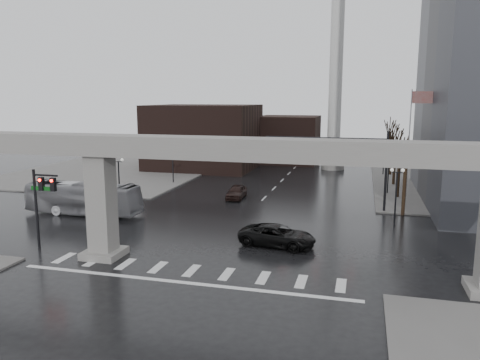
# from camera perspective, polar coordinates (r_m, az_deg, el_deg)

# --- Properties ---
(ground) EXTENTS (160.00, 160.00, 0.00)m
(ground) POSITION_cam_1_polar(r_m,az_deg,el_deg) (32.25, -5.28, -10.33)
(ground) COLOR black
(ground) RESTS_ON ground
(sidewalk_nw) EXTENTS (28.00, 36.00, 0.15)m
(sidewalk_nw) POSITION_cam_1_polar(r_m,az_deg,el_deg) (74.82, -14.60, 1.18)
(sidewalk_nw) COLOR #605E5C
(sidewalk_nw) RESTS_ON ground
(elevated_guideway) EXTENTS (48.00, 2.60, 8.70)m
(elevated_guideway) POSITION_cam_1_polar(r_m,az_deg,el_deg) (30.13, -3.23, 1.78)
(elevated_guideway) COLOR gray
(elevated_guideway) RESTS_ON ground
(building_far_left) EXTENTS (16.00, 14.00, 10.00)m
(building_far_left) POSITION_cam_1_polar(r_m,az_deg,el_deg) (74.76, -4.40, 5.27)
(building_far_left) COLOR black
(building_far_left) RESTS_ON ground
(building_far_mid) EXTENTS (10.00, 10.00, 8.00)m
(building_far_mid) POSITION_cam_1_polar(r_m,az_deg,el_deg) (81.64, 5.96, 4.95)
(building_far_mid) COLOR black
(building_far_mid) RESTS_ON ground
(smokestack) EXTENTS (3.60, 3.60, 30.00)m
(smokestack) POSITION_cam_1_polar(r_m,az_deg,el_deg) (74.51, 11.57, 11.51)
(smokestack) COLOR silver
(smokestack) RESTS_ON ground
(signal_mast_arm) EXTENTS (12.12, 0.43, 8.00)m
(signal_mast_arm) POSITION_cam_1_polar(r_m,az_deg,el_deg) (47.48, 12.90, 3.30)
(signal_mast_arm) COLOR black
(signal_mast_arm) RESTS_ON ground
(signal_left_pole) EXTENTS (2.30, 0.30, 6.00)m
(signal_left_pole) POSITION_cam_1_polar(r_m,az_deg,el_deg) (37.44, -23.02, -1.74)
(signal_left_pole) COLOR black
(signal_left_pole) RESTS_ON ground
(flagpole_assembly) EXTENTS (2.06, 0.12, 12.00)m
(flagpole_assembly) POSITION_cam_1_polar(r_m,az_deg,el_deg) (50.71, 20.27, 5.28)
(flagpole_assembly) COLOR silver
(flagpole_assembly) RESTS_ON ground
(lamp_right_0) EXTENTS (1.22, 0.32, 5.11)m
(lamp_right_0) POSITION_cam_1_polar(r_m,az_deg,el_deg) (43.15, 18.53, -0.79)
(lamp_right_0) COLOR black
(lamp_right_0) RESTS_ON ground
(lamp_right_1) EXTENTS (1.22, 0.32, 5.11)m
(lamp_right_1) POSITION_cam_1_polar(r_m,az_deg,el_deg) (56.95, 17.68, 1.78)
(lamp_right_1) COLOR black
(lamp_right_1) RESTS_ON ground
(lamp_right_2) EXTENTS (1.22, 0.32, 5.11)m
(lamp_right_2) POSITION_cam_1_polar(r_m,az_deg,el_deg) (70.83, 17.17, 3.35)
(lamp_right_2) COLOR black
(lamp_right_2) RESTS_ON ground
(lamp_left_0) EXTENTS (1.22, 0.32, 5.11)m
(lamp_left_0) POSITION_cam_1_polar(r_m,az_deg,el_deg) (49.30, -14.56, 0.71)
(lamp_left_0) COLOR black
(lamp_left_0) RESTS_ON ground
(lamp_left_1) EXTENTS (1.22, 0.32, 5.11)m
(lamp_left_1) POSITION_cam_1_polar(r_m,az_deg,el_deg) (61.74, -8.21, 2.76)
(lamp_left_1) COLOR black
(lamp_left_1) RESTS_ON ground
(lamp_left_2) EXTENTS (1.22, 0.32, 5.11)m
(lamp_left_2) POSITION_cam_1_polar(r_m,az_deg,el_deg) (74.74, -4.02, 4.10)
(lamp_left_2) COLOR black
(lamp_left_2) RESTS_ON ground
(tree_right_0) EXTENTS (1.09, 1.58, 7.50)m
(tree_right_0) POSITION_cam_1_polar(r_m,az_deg,el_deg) (47.29, 19.44, -0.78)
(tree_right_0) COLOR black
(tree_right_0) RESTS_ON ground
(tree_right_1) EXTENTS (1.09, 1.61, 7.67)m
(tree_right_1) POSITION_cam_1_polar(r_m,az_deg,el_deg) (55.15, 18.81, 0.81)
(tree_right_1) COLOR black
(tree_right_1) RESTS_ON ground
(tree_right_2) EXTENTS (1.10, 1.63, 7.85)m
(tree_right_2) POSITION_cam_1_polar(r_m,az_deg,el_deg) (63.04, 18.34, 1.99)
(tree_right_2) COLOR black
(tree_right_2) RESTS_ON ground
(tree_right_3) EXTENTS (1.11, 1.66, 8.02)m
(tree_right_3) POSITION_cam_1_polar(r_m,az_deg,el_deg) (70.96, 17.98, 2.91)
(tree_right_3) COLOR black
(tree_right_3) RESTS_ON ground
(tree_right_4) EXTENTS (1.12, 1.69, 8.19)m
(tree_right_4) POSITION_cam_1_polar(r_m,az_deg,el_deg) (78.89, 17.69, 3.65)
(tree_right_4) COLOR black
(tree_right_4) RESTS_ON ground
(pickup_truck) EXTENTS (6.15, 3.50, 1.62)m
(pickup_truck) POSITION_cam_1_polar(r_m,az_deg,el_deg) (35.98, 4.57, -6.77)
(pickup_truck) COLOR black
(pickup_truck) RESTS_ON ground
(city_bus) EXTENTS (11.55, 2.87, 3.21)m
(city_bus) POSITION_cam_1_polar(r_m,az_deg,el_deg) (47.60, -18.55, -2.11)
(city_bus) COLOR #A1A1A5
(city_bus) RESTS_ON ground
(far_car) EXTENTS (1.91, 4.47, 1.51)m
(far_car) POSITION_cam_1_polar(r_m,az_deg,el_deg) (52.32, -0.43, -1.46)
(far_car) COLOR black
(far_car) RESTS_ON ground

